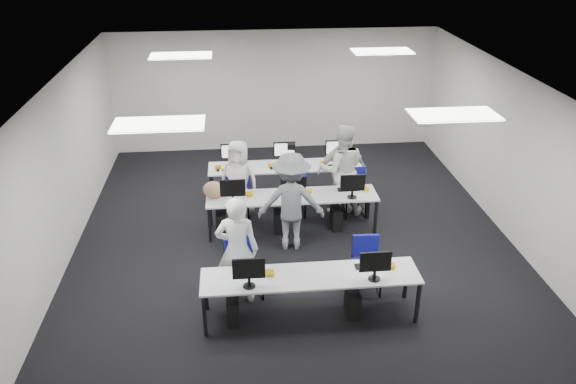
{
  "coord_description": "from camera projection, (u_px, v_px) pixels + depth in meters",
  "views": [
    {
      "loc": [
        -0.99,
        -9.12,
        5.45
      ],
      "look_at": [
        -0.11,
        -0.18,
        1.0
      ],
      "focal_mm": 35.0,
      "sensor_mm": 36.0,
      "label": 1
    }
  ],
  "objects": [
    {
      "name": "handbag",
      "position": [
        214.0,
        190.0,
        10.35
      ],
      "size": [
        0.43,
        0.3,
        0.33
      ],
      "primitive_type": "ellipsoid",
      "rotation": [
        0.0,
        0.0,
        -0.11
      ],
      "color": "tan",
      "rests_on": "desk_mid"
    },
    {
      "name": "chair_6",
      "position": [
        294.0,
        198.0,
        11.43
      ],
      "size": [
        0.51,
        0.53,
        0.82
      ],
      "rotation": [
        0.0,
        0.0,
        0.28
      ],
      "color": "navy",
      "rests_on": "ground"
    },
    {
      "name": "chair_5",
      "position": [
        236.0,
        198.0,
        11.42
      ],
      "size": [
        0.44,
        0.47,
        0.84
      ],
      "rotation": [
        0.0,
        0.0,
        0.07
      ],
      "color": "navy",
      "rests_on": "ground"
    },
    {
      "name": "student_1",
      "position": [
        342.0,
        170.0,
        11.05
      ],
      "size": [
        0.95,
        0.77,
        1.88
      ],
      "primitive_type": "imported",
      "rotation": [
        0.0,
        0.0,
        3.08
      ],
      "color": "silver",
      "rests_on": "ground"
    },
    {
      "name": "chair_1",
      "position": [
        366.0,
        274.0,
        8.98
      ],
      "size": [
        0.46,
        0.5,
        0.9
      ],
      "rotation": [
        0.0,
        0.0,
        -0.05
      ],
      "color": "navy",
      "rests_on": "ground"
    },
    {
      "name": "student_0",
      "position": [
        237.0,
        250.0,
        8.48
      ],
      "size": [
        0.7,
        0.5,
        1.79
      ],
      "primitive_type": "imported",
      "rotation": [
        0.0,
        0.0,
        3.03
      ],
      "color": "silver",
      "rests_on": "ground"
    },
    {
      "name": "chair_7",
      "position": [
        349.0,
        193.0,
        11.55
      ],
      "size": [
        0.59,
        0.62,
        0.95
      ],
      "rotation": [
        0.0,
        0.0,
        0.29
      ],
      "color": "navy",
      "rests_on": "ground"
    },
    {
      "name": "ceiling_panels",
      "position": [
        294.0,
        80.0,
        9.31
      ],
      "size": [
        5.2,
        4.6,
        0.02
      ],
      "color": "white",
      "rests_on": "room"
    },
    {
      "name": "room",
      "position": [
        293.0,
        162.0,
        9.97
      ],
      "size": [
        9.0,
        9.02,
        3.0
      ],
      "color": "black",
      "rests_on": "ground"
    },
    {
      "name": "desk_back",
      "position": [
        285.0,
        168.0,
        11.76
      ],
      "size": [
        3.2,
        0.7,
        0.73
      ],
      "color": "#B9BCBE",
      "rests_on": "ground"
    },
    {
      "name": "chair_0",
      "position": [
        244.0,
        279.0,
        8.82
      ],
      "size": [
        0.63,
        0.66,
        0.98
      ],
      "rotation": [
        0.0,
        0.0,
        0.36
      ],
      "color": "navy",
      "rests_on": "ground"
    },
    {
      "name": "equipment_mid",
      "position": [
        282.0,
        214.0,
        10.63
      ],
      "size": [
        2.91,
        0.41,
        1.19
      ],
      "color": "white",
      "rests_on": "desk_mid"
    },
    {
      "name": "desk_front",
      "position": [
        311.0,
        278.0,
        8.2
      ],
      "size": [
        3.2,
        0.7,
        0.73
      ],
      "color": "#B9BCBE",
      "rests_on": "ground"
    },
    {
      "name": "desk_mid",
      "position": [
        292.0,
        198.0,
        10.52
      ],
      "size": [
        3.2,
        0.7,
        0.73
      ],
      "color": "#B9BCBE",
      "rests_on": "ground"
    },
    {
      "name": "dslr_camera",
      "position": [
        291.0,
        146.0,
        9.6
      ],
      "size": [
        0.16,
        0.19,
        0.1
      ],
      "primitive_type": "cube",
      "rotation": [
        0.0,
        0.0,
        3.05
      ],
      "color": "black",
      "rests_on": "photographer"
    },
    {
      "name": "equipment_front",
      "position": [
        298.0,
        298.0,
        8.31
      ],
      "size": [
        2.51,
        0.41,
        1.19
      ],
      "color": "#0C5EA8",
      "rests_on": "desk_front"
    },
    {
      "name": "photographer",
      "position": [
        291.0,
        202.0,
        9.87
      ],
      "size": [
        1.24,
        0.79,
        1.83
      ],
      "primitive_type": "imported",
      "rotation": [
        0.0,
        0.0,
        3.05
      ],
      "color": "gray",
      "rests_on": "ground"
    },
    {
      "name": "equipment_back",
      "position": [
        294.0,
        181.0,
        11.94
      ],
      "size": [
        2.91,
        0.41,
        1.19
      ],
      "color": "white",
      "rests_on": "desk_back"
    },
    {
      "name": "chair_4",
      "position": [
        352.0,
        200.0,
        11.28
      ],
      "size": [
        0.52,
        0.55,
        0.92
      ],
      "rotation": [
        0.0,
        0.0,
        0.15
      ],
      "color": "navy",
      "rests_on": "ground"
    },
    {
      "name": "student_3",
      "position": [
        342.0,
        171.0,
        11.18
      ],
      "size": [
        1.03,
        0.48,
        1.71
      ],
      "primitive_type": "imported",
      "rotation": [
        0.0,
        0.0,
        0.07
      ],
      "color": "silver",
      "rests_on": "ground"
    },
    {
      "name": "chair_3",
      "position": [
        295.0,
        202.0,
        11.29
      ],
      "size": [
        0.43,
        0.46,
        0.83
      ],
      "rotation": [
        0.0,
        0.0,
        -0.05
      ],
      "color": "navy",
      "rests_on": "ground"
    },
    {
      "name": "student_2",
      "position": [
        239.0,
        180.0,
        10.96
      ],
      "size": [
        0.91,
        0.75,
        1.6
      ],
      "primitive_type": "imported",
      "rotation": [
        0.0,
        0.0,
        -0.35
      ],
      "color": "silver",
      "rests_on": "ground"
    },
    {
      "name": "chair_2",
      "position": [
        240.0,
        208.0,
        11.05
      ],
      "size": [
        0.46,
        0.49,
        0.84
      ],
      "rotation": [
        0.0,
        0.0,
        -0.12
      ],
      "color": "navy",
      "rests_on": "ground"
    }
  ]
}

